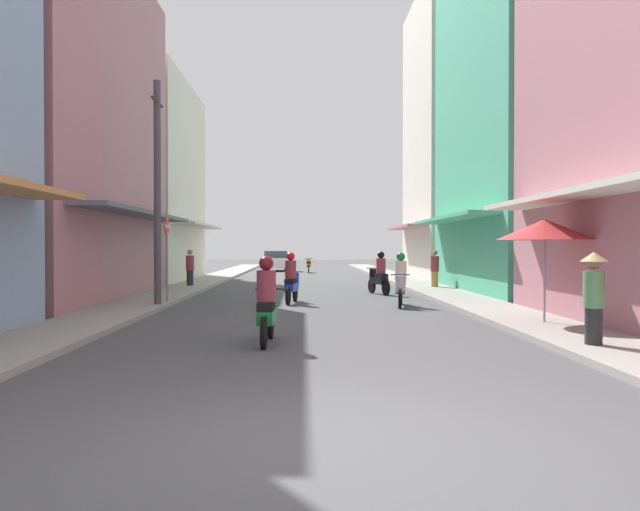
{
  "coord_description": "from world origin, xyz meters",
  "views": [
    {
      "loc": [
        -0.13,
        -5.74,
        1.74
      ],
      "look_at": [
        0.53,
        20.14,
        1.39
      ],
      "focal_mm": 35.51,
      "sensor_mm": 36.0,
      "label": 1
    }
  ],
  "objects_px": {
    "motorbike_silver": "(401,282)",
    "motorbike_green": "(267,305)",
    "pedestrian_far": "(594,295)",
    "street_sign_no_entry": "(167,248)",
    "utility_pole": "(157,192)",
    "parked_car": "(275,261)",
    "vendor_umbrella": "(545,230)",
    "pedestrian_midway": "(435,270)",
    "motorbike_blue": "(292,280)",
    "pedestrian_crossing": "(190,269)",
    "motorbike_black": "(379,275)",
    "motorbike_orange": "(309,265)"
  },
  "relations": [
    {
      "from": "parked_car",
      "to": "pedestrian_midway",
      "type": "distance_m",
      "value": 21.56
    },
    {
      "from": "pedestrian_crossing",
      "to": "motorbike_orange",
      "type": "bearing_deg",
      "value": 72.27
    },
    {
      "from": "motorbike_blue",
      "to": "street_sign_no_entry",
      "type": "height_order",
      "value": "street_sign_no_entry"
    },
    {
      "from": "parked_car",
      "to": "pedestrian_midway",
      "type": "relative_size",
      "value": 2.6
    },
    {
      "from": "pedestrian_midway",
      "to": "utility_pole",
      "type": "distance_m",
      "value": 12.41
    },
    {
      "from": "pedestrian_far",
      "to": "utility_pole",
      "type": "xyz_separation_m",
      "value": [
        -8.94,
        7.6,
        2.35
      ]
    },
    {
      "from": "motorbike_green",
      "to": "motorbike_silver",
      "type": "xyz_separation_m",
      "value": [
        3.48,
        7.04,
        0.0
      ]
    },
    {
      "from": "motorbike_black",
      "to": "pedestrian_crossing",
      "type": "height_order",
      "value": "pedestrian_crossing"
    },
    {
      "from": "vendor_umbrella",
      "to": "motorbike_silver",
      "type": "bearing_deg",
      "value": 115.85
    },
    {
      "from": "motorbike_orange",
      "to": "street_sign_no_entry",
      "type": "relative_size",
      "value": 0.68
    },
    {
      "from": "parked_car",
      "to": "street_sign_no_entry",
      "type": "xyz_separation_m",
      "value": [
        -1.98,
        -27.13,
        0.98
      ]
    },
    {
      "from": "parked_car",
      "to": "street_sign_no_entry",
      "type": "distance_m",
      "value": 27.22
    },
    {
      "from": "motorbike_orange",
      "to": "pedestrian_midway",
      "type": "bearing_deg",
      "value": -73.51
    },
    {
      "from": "parked_car",
      "to": "pedestrian_midway",
      "type": "height_order",
      "value": "pedestrian_midway"
    },
    {
      "from": "motorbike_green",
      "to": "vendor_umbrella",
      "type": "xyz_separation_m",
      "value": [
        5.85,
        2.16,
        1.41
      ]
    },
    {
      "from": "motorbike_green",
      "to": "pedestrian_crossing",
      "type": "xyz_separation_m",
      "value": [
        -4.11,
        15.24,
        0.11
      ]
    },
    {
      "from": "utility_pole",
      "to": "pedestrian_crossing",
      "type": "bearing_deg",
      "value": 94.22
    },
    {
      "from": "street_sign_no_entry",
      "to": "vendor_umbrella",
      "type": "bearing_deg",
      "value": -29.5
    },
    {
      "from": "pedestrian_far",
      "to": "street_sign_no_entry",
      "type": "relative_size",
      "value": 0.63
    },
    {
      "from": "motorbike_black",
      "to": "motorbike_silver",
      "type": "bearing_deg",
      "value": -89.03
    },
    {
      "from": "pedestrian_crossing",
      "to": "street_sign_no_entry",
      "type": "height_order",
      "value": "street_sign_no_entry"
    },
    {
      "from": "pedestrian_crossing",
      "to": "pedestrian_far",
      "type": "relative_size",
      "value": 0.98
    },
    {
      "from": "motorbike_black",
      "to": "parked_car",
      "type": "bearing_deg",
      "value": 101.88
    },
    {
      "from": "parked_car",
      "to": "vendor_umbrella",
      "type": "relative_size",
      "value": 1.79
    },
    {
      "from": "parked_car",
      "to": "utility_pole",
      "type": "relative_size",
      "value": 0.65
    },
    {
      "from": "vendor_umbrella",
      "to": "utility_pole",
      "type": "xyz_separation_m",
      "value": [
        -9.32,
        4.46,
        1.18
      ]
    },
    {
      "from": "motorbike_blue",
      "to": "pedestrian_crossing",
      "type": "bearing_deg",
      "value": 121.73
    },
    {
      "from": "vendor_umbrella",
      "to": "pedestrian_crossing",
      "type": "bearing_deg",
      "value": 127.28
    },
    {
      "from": "parked_car",
      "to": "vendor_umbrella",
      "type": "distance_m",
      "value": 33.18
    },
    {
      "from": "motorbike_blue",
      "to": "motorbike_silver",
      "type": "xyz_separation_m",
      "value": [
        3.2,
        -1.1,
        0.0
      ]
    },
    {
      "from": "motorbike_silver",
      "to": "motorbike_green",
      "type": "bearing_deg",
      "value": -116.31
    },
    {
      "from": "motorbike_silver",
      "to": "pedestrian_crossing",
      "type": "relative_size",
      "value": 1.1
    },
    {
      "from": "motorbike_orange",
      "to": "vendor_umbrella",
      "type": "xyz_separation_m",
      "value": [
        4.87,
        -29.02,
        1.61
      ]
    },
    {
      "from": "motorbike_green",
      "to": "utility_pole",
      "type": "distance_m",
      "value": 7.91
    },
    {
      "from": "motorbike_black",
      "to": "pedestrian_midway",
      "type": "xyz_separation_m",
      "value": [
        2.59,
        2.58,
        0.1
      ]
    },
    {
      "from": "pedestrian_far",
      "to": "vendor_umbrella",
      "type": "height_order",
      "value": "vendor_umbrella"
    },
    {
      "from": "parked_car",
      "to": "pedestrian_far",
      "type": "relative_size",
      "value": 2.53
    },
    {
      "from": "motorbike_black",
      "to": "motorbike_silver",
      "type": "xyz_separation_m",
      "value": [
        0.08,
        -4.63,
        0.0
      ]
    },
    {
      "from": "motorbike_orange",
      "to": "motorbike_green",
      "type": "bearing_deg",
      "value": -91.81
    },
    {
      "from": "pedestrian_crossing",
      "to": "street_sign_no_entry",
      "type": "relative_size",
      "value": 0.62
    },
    {
      "from": "motorbike_orange",
      "to": "motorbike_silver",
      "type": "distance_m",
      "value": 24.26
    },
    {
      "from": "pedestrian_far",
      "to": "utility_pole",
      "type": "bearing_deg",
      "value": 139.62
    },
    {
      "from": "motorbike_green",
      "to": "utility_pole",
      "type": "xyz_separation_m",
      "value": [
        -3.47,
        6.62,
        2.58
      ]
    },
    {
      "from": "pedestrian_midway",
      "to": "street_sign_no_entry",
      "type": "relative_size",
      "value": 0.61
    },
    {
      "from": "parked_car",
      "to": "street_sign_no_entry",
      "type": "bearing_deg",
      "value": -94.17
    },
    {
      "from": "pedestrian_crossing",
      "to": "pedestrian_far",
      "type": "distance_m",
      "value": 18.84
    },
    {
      "from": "motorbike_green",
      "to": "pedestrian_far",
      "type": "height_order",
      "value": "pedestrian_far"
    },
    {
      "from": "vendor_umbrella",
      "to": "utility_pole",
      "type": "relative_size",
      "value": 0.36
    },
    {
      "from": "motorbike_silver",
      "to": "utility_pole",
      "type": "xyz_separation_m",
      "value": [
        -6.96,
        -0.42,
        2.58
      ]
    },
    {
      "from": "motorbike_green",
      "to": "motorbike_orange",
      "type": "bearing_deg",
      "value": 88.19
    }
  ]
}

